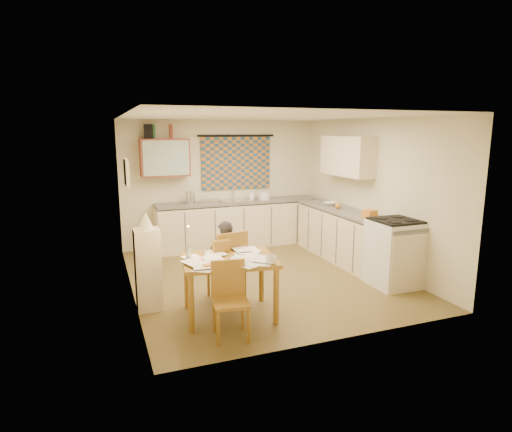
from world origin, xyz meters
name	(u,v)px	position (x,y,z in m)	size (l,w,h in m)	color
floor	(263,277)	(0.00, 0.00, -0.01)	(4.00, 4.50, 0.02)	brown
ceiling	(263,116)	(0.00, 0.00, 2.51)	(4.00, 4.50, 0.02)	white
wall_back	(222,183)	(0.00, 2.26, 1.25)	(4.00, 0.02, 2.50)	beige
wall_front	(341,231)	(0.00, -2.26, 1.25)	(4.00, 0.02, 2.50)	beige
wall_left	(127,207)	(-2.01, 0.00, 1.25)	(0.02, 4.50, 2.50)	beige
wall_right	(372,193)	(2.01, 0.00, 1.25)	(0.02, 4.50, 2.50)	beige
window_blind	(236,163)	(0.30, 2.22, 1.65)	(1.45, 0.03, 1.05)	navy
curtain_rod	(236,136)	(0.30, 2.20, 2.20)	(0.04, 0.04, 1.60)	black
wall_cabinet	(165,158)	(-1.15, 2.08, 1.80)	(0.90, 0.34, 0.70)	maroon
wall_cabinet_glass	(166,158)	(-1.15, 1.91, 1.80)	(0.84, 0.02, 0.64)	#99B2A5
upper_cabinet_right	(347,156)	(1.83, 0.55, 1.85)	(0.34, 1.30, 0.70)	beige
framed_print	(126,172)	(-1.97, 0.40, 1.70)	(0.04, 0.50, 0.40)	beige
print_canvas	(128,172)	(-1.95, 0.40, 1.70)	(0.01, 0.42, 0.32)	white
counter_back	(239,224)	(0.26, 1.95, 0.45)	(3.30, 0.62, 0.92)	beige
counter_right	(352,239)	(1.70, 0.09, 0.45)	(0.62, 2.95, 0.92)	beige
stove	(394,253)	(1.70, -1.03, 0.50)	(0.65, 0.65, 1.01)	white
sink	(236,203)	(0.19, 1.95, 0.88)	(0.55, 0.45, 0.10)	silver
tap	(233,193)	(0.20, 2.13, 1.06)	(0.03, 0.03, 0.28)	silver
dish_rack	(210,201)	(-0.33, 1.95, 0.95)	(0.35, 0.30, 0.06)	silver
kettle	(190,198)	(-0.72, 1.95, 1.04)	(0.18, 0.18, 0.24)	silver
mixing_bowl	(264,195)	(0.80, 1.95, 1.00)	(0.24, 0.24, 0.16)	white
soap_bottle	(252,195)	(0.55, 2.00, 1.02)	(0.12, 0.12, 0.20)	white
bowl	(330,204)	(1.70, 0.86, 0.95)	(0.26, 0.26, 0.06)	white
orange_bag	(370,214)	(1.70, -0.38, 0.98)	(0.22, 0.16, 0.12)	orange
fruit_orange	(338,206)	(1.65, 0.50, 0.97)	(0.10, 0.10, 0.10)	orange
speaker	(149,131)	(-1.42, 2.08, 2.28)	(0.16, 0.20, 0.26)	black
bottle_green	(153,131)	(-1.34, 2.08, 2.28)	(0.07, 0.07, 0.26)	#195926
bottle_brown	(171,131)	(-1.02, 2.08, 2.28)	(0.07, 0.07, 0.26)	maroon
dining_table	(229,287)	(-0.92, -1.21, 0.38)	(1.23, 1.00, 0.75)	brown
chair_far	(227,278)	(-0.79, -0.66, 0.30)	(0.51, 0.51, 0.98)	brown
chair_near	(231,315)	(-1.08, -1.76, 0.27)	(0.44, 0.44, 0.86)	brown
person	(225,260)	(-0.81, -0.66, 0.55)	(0.44, 0.32, 1.10)	black
shelf_stand	(148,270)	(-1.84, -0.65, 0.53)	(0.32, 0.30, 1.07)	beige
lampshade	(146,221)	(-1.84, -0.65, 1.18)	(0.20, 0.20, 0.22)	beige
letter_rack	(221,246)	(-0.94, -0.92, 0.83)	(0.22, 0.10, 0.16)	brown
mug	(271,260)	(-0.53, -1.61, 0.80)	(0.15, 0.15, 0.10)	white
magazine	(196,266)	(-1.38, -1.41, 0.76)	(0.19, 0.25, 0.02)	maroon
book	(197,262)	(-1.34, -1.28, 0.76)	(0.24, 0.29, 0.02)	orange
orange_box	(209,266)	(-1.25, -1.49, 0.77)	(0.12, 0.08, 0.04)	orange
eyeglasses	(247,264)	(-0.80, -1.53, 0.76)	(0.13, 0.04, 0.02)	black
candle_holder	(188,252)	(-1.40, -1.09, 0.84)	(0.06, 0.06, 0.18)	silver
candle	(188,236)	(-1.39, -1.09, 1.04)	(0.02, 0.02, 0.22)	white
candle_flame	(188,226)	(-1.39, -1.09, 1.16)	(0.02, 0.02, 0.02)	#FFCC66
papers	(231,258)	(-0.91, -1.25, 0.77)	(1.16, 0.98, 0.03)	white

